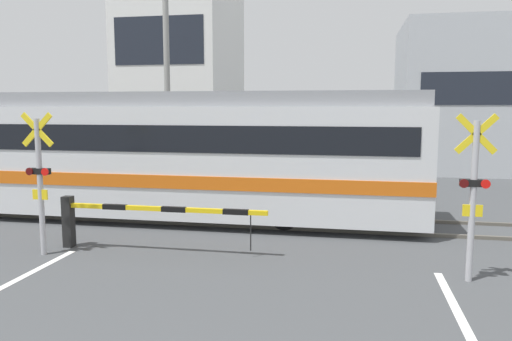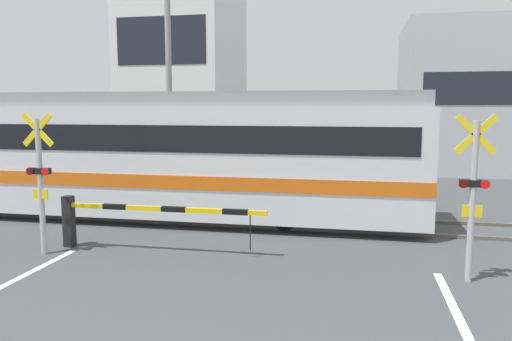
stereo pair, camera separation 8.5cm
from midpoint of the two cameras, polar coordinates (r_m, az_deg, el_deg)
rail_track_near at (r=12.27m, az=1.36°, el=-6.51°), size 50.00×0.10×0.08m
rail_track_far at (r=13.65m, az=2.42°, el=-5.09°), size 50.00×0.10×0.08m
commuter_train at (r=14.40m, az=-18.29°, el=2.20°), size 17.79×2.71×3.33m
crossing_barrier_near at (r=10.75m, az=-14.93°, el=-4.92°), size 4.40×0.20×1.09m
crossing_barrier_far at (r=15.50m, az=13.39°, el=-1.16°), size 4.40×0.20×1.09m
crossing_signal_left at (r=10.81m, az=-23.24°, el=-0.72°), size 0.68×0.15×2.86m
crossing_signal_right at (r=9.11m, az=23.79°, el=-2.14°), size 0.68×0.15×2.86m
pedestrian at (r=19.28m, az=8.16°, el=1.23°), size 0.38×0.22×1.66m
building_left_of_street at (r=26.84m, az=-8.00°, el=12.48°), size 5.10×6.59×10.84m
building_right_of_street at (r=25.86m, az=24.30°, el=7.57°), size 7.07×6.59×6.75m
utility_pole_streetside at (r=19.13m, az=-9.79°, el=10.07°), size 0.22×0.22×7.85m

